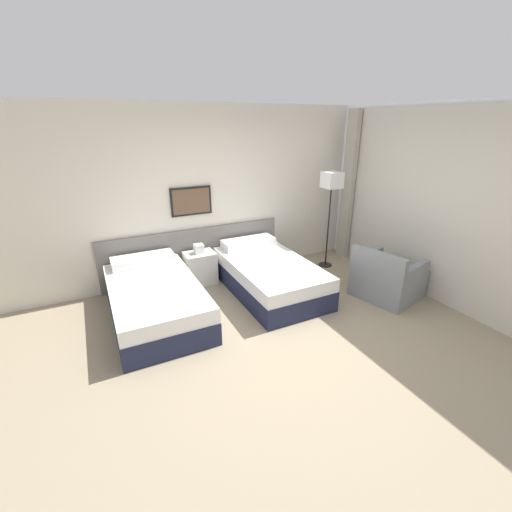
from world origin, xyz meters
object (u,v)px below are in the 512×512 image
Objects in this scene: bed_near_door at (155,299)px; armchair at (387,280)px; nightstand at (200,267)px; floor_lamp at (332,186)px; bed_near_window at (269,275)px.

armchair reaches higher than bed_near_door.
armchair is at bearing -35.72° from nightstand.
armchair is at bearing -16.59° from bed_near_door.
armchair is at bearing -86.68° from floor_lamp.
bed_near_window is at bearing -40.41° from nightstand.
armchair is at bearing -32.72° from bed_near_window.
nightstand is (0.85, 0.72, 0.01)m from bed_near_door.
armchair is (2.32, -1.67, -0.00)m from nightstand.
bed_near_door is 1.70m from bed_near_window.
nightstand is (-0.85, 0.72, 0.01)m from bed_near_window.
bed_near_window is 1.87m from floor_lamp.
floor_lamp is at bearing -10.82° from armchair.
armchair reaches higher than bed_near_window.
nightstand is at bearing 40.15° from armchair.
bed_near_door is at bearing -172.66° from floor_lamp.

